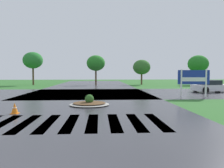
% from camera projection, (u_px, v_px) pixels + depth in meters
% --- Properties ---
extents(asphalt_roadway, '(12.00, 80.00, 0.01)m').
position_uv_depth(asphalt_roadway, '(80.00, 106.00, 13.30)').
color(asphalt_roadway, '#35353A').
rests_on(asphalt_roadway, ground).
extents(asphalt_cross_road, '(90.00, 10.80, 0.01)m').
position_uv_depth(asphalt_cross_road, '(88.00, 93.00, 21.33)').
color(asphalt_cross_road, '#35353A').
rests_on(asphalt_cross_road, ground).
extents(crosswalk_stripes, '(7.65, 3.36, 0.01)m').
position_uv_depth(crosswalk_stripes, '(70.00, 123.00, 8.81)').
color(crosswalk_stripes, white).
rests_on(crosswalk_stripes, ground).
extents(estate_billboard, '(2.52, 0.39, 2.31)m').
position_uv_depth(estate_billboard, '(194.00, 79.00, 17.52)').
color(estate_billboard, white).
rests_on(estate_billboard, ground).
extents(median_island, '(2.49, 2.38, 0.68)m').
position_uv_depth(median_island, '(89.00, 103.00, 13.51)').
color(median_island, '#9E9B93').
rests_on(median_island, ground).
extents(car_blue_compact, '(4.19, 2.46, 1.27)m').
position_uv_depth(car_blue_compact, '(211.00, 86.00, 22.57)').
color(car_blue_compact, silver).
rests_on(car_blue_compact, ground).
extents(traffic_cone, '(0.36, 0.36, 0.55)m').
position_uv_depth(traffic_cone, '(15.00, 108.00, 10.71)').
color(traffic_cone, orange).
rests_on(traffic_cone, ground).
extents(background_treeline, '(47.72, 4.81, 5.43)m').
position_uv_depth(background_treeline, '(133.00, 64.00, 36.12)').
color(background_treeline, '#4C3823').
rests_on(background_treeline, ground).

